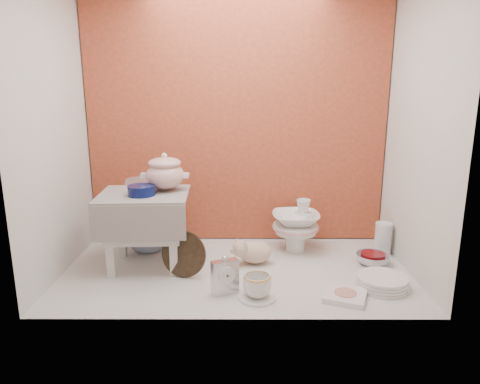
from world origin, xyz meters
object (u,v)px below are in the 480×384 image
object	(u,v)px
gold_rim_teacup	(257,286)
mantel_clock	(225,275)
soup_tureen	(165,172)
porcelain_tower	(296,225)
blue_white_vase	(148,228)
floral_platter	(140,209)
dinner_plate_stack	(382,282)
crystal_bowl	(373,259)
step_stool	(146,230)
plush_pig	(255,252)

from	to	relation	value
gold_rim_teacup	mantel_clock	bearing A→B (deg)	160.75
mantel_clock	soup_tureen	bearing A→B (deg)	105.66
gold_rim_teacup	porcelain_tower	world-z (taller)	porcelain_tower
blue_white_vase	porcelain_tower	bearing A→B (deg)	-0.60
soup_tureen	gold_rim_teacup	world-z (taller)	soup_tureen
blue_white_vase	gold_rim_teacup	distance (m)	0.87
floral_platter	dinner_plate_stack	size ratio (longest dim) A/B	1.64
soup_tureen	floral_platter	world-z (taller)	soup_tureen
soup_tureen	crystal_bowl	size ratio (longest dim) A/B	1.34
step_stool	blue_white_vase	bearing A→B (deg)	97.41
plush_pig	gold_rim_teacup	distance (m)	0.40
plush_pig	crystal_bowl	world-z (taller)	plush_pig
mantel_clock	dinner_plate_stack	xyz separation A→B (m)	(0.76, 0.06, -0.06)
step_stool	crystal_bowl	world-z (taller)	step_stool
crystal_bowl	gold_rim_teacup	bearing A→B (deg)	-148.38
mantel_clock	crystal_bowl	world-z (taller)	mantel_clock
floral_platter	soup_tureen	bearing A→B (deg)	-54.70
mantel_clock	floral_platter	bearing A→B (deg)	103.76
soup_tureen	plush_pig	distance (m)	0.65
soup_tureen	gold_rim_teacup	distance (m)	0.79
blue_white_vase	plush_pig	distance (m)	0.66
blue_white_vase	plush_pig	world-z (taller)	blue_white_vase
crystal_bowl	porcelain_tower	world-z (taller)	porcelain_tower
floral_platter	blue_white_vase	world-z (taller)	floral_platter
step_stool	mantel_clock	distance (m)	0.55
floral_platter	step_stool	bearing A→B (deg)	-72.63
porcelain_tower	crystal_bowl	bearing A→B (deg)	-26.78
floral_platter	plush_pig	world-z (taller)	floral_platter
porcelain_tower	mantel_clock	bearing A→B (deg)	-125.78
floral_platter	gold_rim_teacup	distance (m)	1.05
step_stool	plush_pig	distance (m)	0.60
blue_white_vase	mantel_clock	xyz separation A→B (m)	(0.47, -0.56, -0.04)
step_stool	plush_pig	world-z (taller)	step_stool
blue_white_vase	porcelain_tower	xyz separation A→B (m)	(0.87, -0.01, 0.02)
dinner_plate_stack	step_stool	bearing A→B (deg)	167.25
mantel_clock	crystal_bowl	size ratio (longest dim) A/B	1.01
dinner_plate_stack	crystal_bowl	distance (m)	0.29
step_stool	porcelain_tower	bearing A→B (deg)	11.97
step_stool	blue_white_vase	distance (m)	0.24
blue_white_vase	plush_pig	bearing A→B (deg)	-18.11
blue_white_vase	dinner_plate_stack	size ratio (longest dim) A/B	1.09
plush_pig	porcelain_tower	size ratio (longest dim) A/B	0.73
crystal_bowl	floral_platter	bearing A→B (deg)	164.76
blue_white_vase	step_stool	bearing A→B (deg)	-79.72
blue_white_vase	crystal_bowl	xyz separation A→B (m)	(1.27, -0.21, -0.11)
gold_rim_teacup	dinner_plate_stack	xyz separation A→B (m)	(0.61, 0.11, -0.03)
floral_platter	porcelain_tower	world-z (taller)	floral_platter
step_stool	blue_white_vase	xyz separation A→B (m)	(-0.04, 0.23, -0.07)
plush_pig	crystal_bowl	distance (m)	0.64
soup_tureen	plush_pig	xyz separation A→B (m)	(0.48, -0.05, -0.44)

